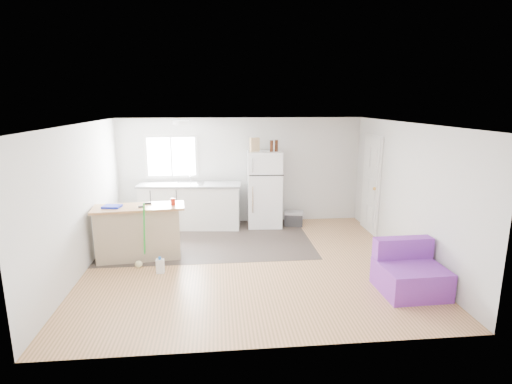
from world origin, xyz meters
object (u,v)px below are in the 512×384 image
(refrigerator, at_px, (264,189))
(blue_tray, at_px, (112,206))
(mop, at_px, (141,254))
(bottle_right, at_px, (276,146))
(purple_seat, at_px, (409,274))
(peninsula, at_px, (139,232))
(cardboard_box, at_px, (255,145))
(kitchen_cabinets, at_px, (191,205))
(bottle_left, at_px, (271,146))
(cleaner_jug, at_px, (160,266))
(red_cup, at_px, (173,202))
(cooler, at_px, (294,218))

(refrigerator, relative_size, blue_tray, 5.62)
(mop, bearing_deg, bottle_right, 18.41)
(refrigerator, xyz_separation_m, purple_seat, (1.75, -3.42, -0.58))
(peninsula, relative_size, bottle_right, 6.46)
(cardboard_box, xyz_separation_m, bottle_right, (0.47, -0.01, -0.02))
(refrigerator, bearing_deg, peninsula, -141.99)
(purple_seat, bearing_deg, bottle_right, 112.26)
(kitchen_cabinets, distance_m, blue_tray, 2.22)
(mop, distance_m, cardboard_box, 3.40)
(purple_seat, distance_m, bottle_right, 4.00)
(mop, height_order, bottle_left, bottle_left)
(bottle_right, bearing_deg, cleaner_jug, -133.47)
(peninsula, relative_size, cardboard_box, 5.38)
(blue_tray, bearing_deg, bottle_right, 28.92)
(bottle_left, bearing_deg, mop, -141.06)
(refrigerator, xyz_separation_m, cardboard_box, (-0.22, -0.03, 0.99))
(blue_tray, xyz_separation_m, bottle_left, (3.00, 1.67, 0.83))
(cleaner_jug, xyz_separation_m, red_cup, (0.17, 0.73, 0.90))
(kitchen_cabinets, relative_size, bottle_left, 9.13)
(refrigerator, relative_size, red_cup, 14.06)
(cooler, height_order, mop, mop)
(red_cup, bearing_deg, refrigerator, 42.71)
(kitchen_cabinets, height_order, purple_seat, kitchen_cabinets)
(peninsula, bearing_deg, bottle_left, 26.29)
(peninsula, xyz_separation_m, purple_seat, (4.20, -1.69, -0.22))
(red_cup, height_order, blue_tray, red_cup)
(cleaner_jug, distance_m, blue_tray, 1.38)
(blue_tray, bearing_deg, mop, -35.41)
(peninsula, bearing_deg, red_cup, -2.83)
(cooler, distance_m, purple_seat, 3.51)
(refrigerator, bearing_deg, blue_tray, -145.46)
(kitchen_cabinets, height_order, bottle_left, bottle_left)
(kitchen_cabinets, bearing_deg, cardboard_box, 3.59)
(kitchen_cabinets, distance_m, cleaner_jug, 2.50)
(peninsula, distance_m, red_cup, 0.82)
(cleaner_jug, distance_m, red_cup, 1.17)
(blue_tray, bearing_deg, peninsula, 5.94)
(cooler, bearing_deg, kitchen_cabinets, -170.66)
(red_cup, height_order, cardboard_box, cardboard_box)
(refrigerator, distance_m, purple_seat, 3.88)
(cleaner_jug, height_order, red_cup, red_cup)
(peninsula, xyz_separation_m, refrigerator, (2.45, 1.72, 0.36))
(mop, relative_size, blue_tray, 3.80)
(cooler, relative_size, bottle_left, 1.90)
(cleaner_jug, xyz_separation_m, bottle_left, (2.14, 2.32, 1.69))
(cleaner_jug, height_order, blue_tray, blue_tray)
(cleaner_jug, bearing_deg, bottle_right, 47.81)
(red_cup, bearing_deg, peninsula, -177.00)
(peninsula, bearing_deg, bottle_right, 26.03)
(bottle_right, bearing_deg, bottle_left, -154.25)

